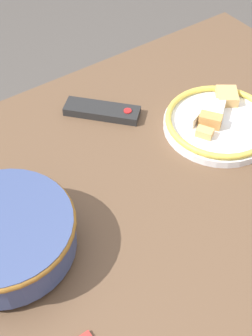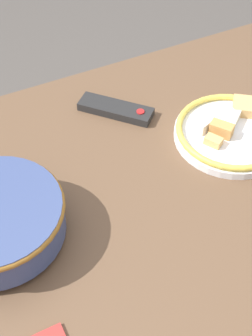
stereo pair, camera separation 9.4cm
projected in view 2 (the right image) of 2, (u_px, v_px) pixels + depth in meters
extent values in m
cube|color=brown|center=(141.00, 198.00, 0.97)|extent=(1.28, 0.87, 0.04)
cylinder|color=brown|center=(232.00, 140.00, 1.65)|extent=(0.06, 0.06, 0.73)
cylinder|color=#384775|center=(0.00, 234.00, 0.87)|extent=(0.11, 0.11, 0.02)
cylinder|color=white|center=(230.00, 135.00, 1.06)|extent=(0.26, 0.26, 0.02)
torus|color=gold|center=(232.00, 130.00, 1.04)|extent=(0.25, 0.25, 0.01)
cube|color=tan|center=(244.00, 106.00, 1.09)|extent=(0.07, 0.08, 0.02)
cube|color=tan|center=(213.00, 141.00, 1.02)|extent=(0.04, 0.04, 0.02)
cube|color=silver|center=(204.00, 124.00, 1.05)|extent=(0.05, 0.04, 0.03)
cube|color=silver|center=(228.00, 120.00, 1.06)|extent=(0.08, 0.07, 0.02)
cube|color=tan|center=(221.00, 129.00, 1.03)|extent=(0.05, 0.06, 0.03)
cube|color=black|center=(116.00, 109.00, 1.12)|extent=(0.16, 0.17, 0.02)
cylinder|color=red|center=(140.00, 112.00, 1.09)|extent=(0.02, 0.02, 0.00)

